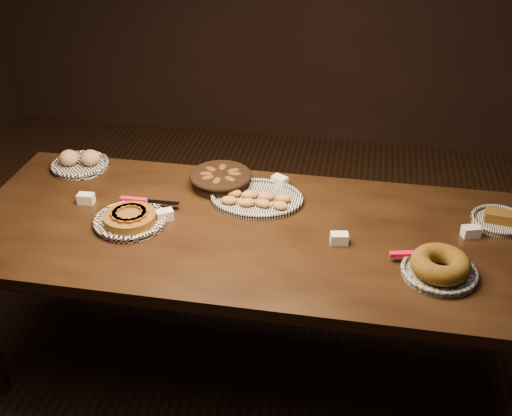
% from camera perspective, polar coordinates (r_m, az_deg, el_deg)
% --- Properties ---
extents(ground, '(5.00, 5.00, 0.00)m').
position_cam_1_polar(ground, '(3.14, -0.32, -13.34)').
color(ground, black).
rests_on(ground, ground).
extents(buffet_table, '(2.40, 1.00, 0.75)m').
position_cam_1_polar(buffet_table, '(2.70, -0.37, -3.13)').
color(buffet_table, black).
rests_on(buffet_table, ground).
extents(apple_tart_plate, '(0.32, 0.32, 0.06)m').
position_cam_1_polar(apple_tart_plate, '(2.73, -11.12, -0.96)').
color(apple_tart_plate, white).
rests_on(apple_tart_plate, buffet_table).
extents(madeleine_platter, '(0.41, 0.33, 0.05)m').
position_cam_1_polar(madeleine_platter, '(2.83, 0.00, 0.89)').
color(madeleine_platter, black).
rests_on(madeleine_platter, buffet_table).
extents(bundt_cake_plate, '(0.33, 0.29, 0.09)m').
position_cam_1_polar(bundt_cake_plate, '(2.48, 16.02, -5.05)').
color(bundt_cake_plate, black).
rests_on(bundt_cake_plate, buffet_table).
extents(croissant_basket, '(0.33, 0.33, 0.07)m').
position_cam_1_polar(croissant_basket, '(2.95, -3.17, 2.67)').
color(croissant_basket, black).
rests_on(croissant_basket, buffet_table).
extents(bread_roll_plate, '(0.28, 0.28, 0.09)m').
position_cam_1_polar(bread_roll_plate, '(3.23, -15.38, 3.95)').
color(bread_roll_plate, white).
rests_on(bread_roll_plate, buffet_table).
extents(loaf_plate, '(0.23, 0.23, 0.06)m').
position_cam_1_polar(loaf_plate, '(2.87, 20.82, -0.98)').
color(loaf_plate, black).
rests_on(loaf_plate, buffet_table).
extents(tent_cards, '(1.72, 0.49, 0.04)m').
position_cam_1_polar(tent_cards, '(2.73, 0.75, -0.34)').
color(tent_cards, white).
rests_on(tent_cards, buffet_table).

